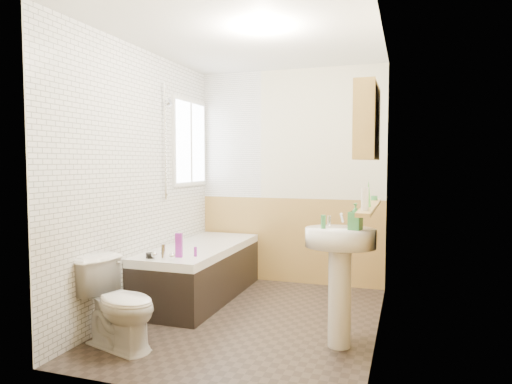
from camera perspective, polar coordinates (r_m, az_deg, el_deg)
floor at (r=4.27m, az=-0.66°, el=-15.72°), size 2.80×2.80×0.00m
ceiling at (r=4.17m, az=-0.69°, el=18.72°), size 2.80×2.80×0.00m
wall_back at (r=5.38m, az=4.25°, el=1.88°), size 2.20×0.02×2.50m
wall_front at (r=2.74m, az=-10.37°, el=0.10°), size 2.20×0.02×2.50m
wall_left at (r=4.52m, az=-14.10°, el=1.44°), size 0.02×2.80×2.50m
wall_right at (r=3.81m, az=15.29°, el=1.02°), size 0.02×2.80×2.50m
wainscot_right at (r=3.92m, az=14.77°, el=-9.98°), size 0.01×2.80×1.00m
wainscot_front at (r=2.90m, az=-9.98°, el=-14.82°), size 2.20×0.01×1.00m
wainscot_back at (r=5.44m, az=4.15°, el=-6.05°), size 2.20×0.01×1.00m
tile_cladding_left at (r=4.51m, az=-13.87°, el=1.43°), size 0.01×2.80×2.50m
tile_return_back at (r=5.59m, az=-3.07°, el=7.08°), size 0.75×0.01×1.50m
window at (r=5.32m, az=-8.20°, el=6.14°), size 0.03×0.79×0.99m
bathtub at (r=4.89m, az=-6.95°, el=-9.67°), size 0.70×1.73×0.70m
shower_riser at (r=4.79m, az=-11.19°, el=7.42°), size 0.10×0.08×1.19m
toilet at (r=3.74m, az=-16.76°, el=-13.27°), size 0.77×0.57×0.67m
sink at (r=3.58m, az=10.46°, el=-8.67°), size 0.54×0.43×1.03m
pine_shelf at (r=3.72m, az=14.07°, el=-1.80°), size 0.10×1.28×0.03m
medicine_cabinet at (r=3.65m, az=13.70°, el=8.46°), size 0.16×0.64×0.58m
foam_can at (r=3.24m, az=13.45°, el=-0.86°), size 0.07×0.07×0.16m
green_bottle at (r=3.54m, az=13.89°, el=-0.16°), size 0.05×0.05×0.20m
black_jar at (r=4.18m, az=14.57°, el=-0.74°), size 0.06×0.06×0.04m
soap_bottle at (r=3.48m, az=12.31°, el=-3.89°), size 0.14×0.22×0.09m
clear_bottle at (r=3.50m, az=8.41°, el=-3.71°), size 0.05×0.05×0.10m
blue_gel at (r=4.23m, az=-9.61°, el=-6.58°), size 0.07×0.05×0.22m
cream_jar at (r=4.27m, az=-13.09°, el=-7.72°), size 0.10×0.10×0.05m
orange_bottle at (r=4.26m, az=-7.58°, el=-7.40°), size 0.04×0.04×0.09m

